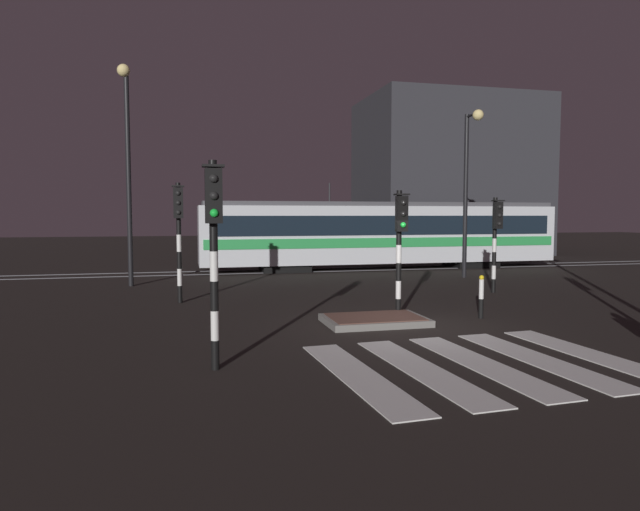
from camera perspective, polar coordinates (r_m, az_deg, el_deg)
ground_plane at (r=13.50m, az=8.75°, el=-7.18°), size 120.00×120.00×0.00m
rail_near at (r=25.77m, az=-2.29°, el=-1.69°), size 80.00×0.12×0.03m
rail_far at (r=27.17m, az=-2.89°, el=-1.39°), size 80.00×0.12×0.03m
crosswalk_zebra at (r=10.49m, az=16.06°, el=-10.55°), size 5.62×4.59×0.02m
traffic_island at (r=13.78m, az=5.57°, el=-6.54°), size 2.43×1.63×0.18m
traffic_light_corner_near_left at (r=9.51m, az=-10.74°, el=2.28°), size 0.36×0.42×3.55m
traffic_light_corner_far_left at (r=17.17m, az=-14.17°, el=3.12°), size 0.36×0.42×3.59m
traffic_light_median_centre at (r=14.50m, az=8.16°, el=2.19°), size 0.36×0.42×3.27m
traffic_light_corner_far_right at (r=19.79m, az=17.47°, el=2.48°), size 0.36×0.42×3.23m
street_lamp_trackside_left at (r=21.73m, az=-18.99°, el=9.95°), size 0.44×1.21×7.85m
street_lamp_trackside_right at (r=24.16m, az=14.90°, el=8.10°), size 0.44×1.21×6.83m
tram at (r=27.51m, az=6.27°, el=2.28°), size 17.66×2.58×4.15m
bollard_island_edge at (r=14.92m, az=16.07°, el=-4.04°), size 0.12×0.12×1.11m
building_backdrop at (r=39.52m, az=12.90°, el=7.77°), size 11.37×8.00×10.40m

